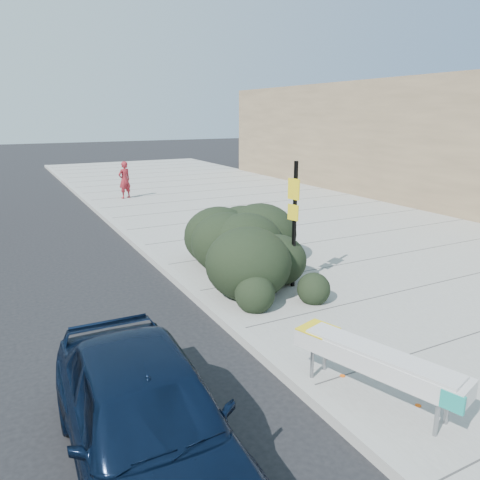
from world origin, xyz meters
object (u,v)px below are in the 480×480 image
(bike_rack, at_px, (266,234))
(sign_post, at_px, (294,217))
(bench, at_px, (376,361))
(sedan_navy, at_px, (146,417))
(pedestrian, at_px, (125,180))

(bike_rack, xyz_separation_m, sign_post, (-0.63, -2.17, 0.94))
(bench, xyz_separation_m, sign_post, (1.38, 3.94, 0.97))
(sign_post, bearing_deg, bench, -122.09)
(sedan_navy, bearing_deg, bench, -3.59)
(sign_post, xyz_separation_m, pedestrian, (-0.39, 12.47, -0.71))
(bench, relative_size, pedestrian, 1.47)
(sedan_navy, bearing_deg, pedestrian, 78.26)
(bench, xyz_separation_m, pedestrian, (0.99, 16.41, 0.25))
(bike_rack, bearing_deg, bench, -108.07)
(bench, height_order, bike_rack, bike_rack)
(bench, distance_m, sedan_navy, 2.95)
(sign_post, height_order, pedestrian, sign_post)
(bike_rack, xyz_separation_m, sedan_navy, (-4.95, -5.83, -0.04))
(bench, bearing_deg, pedestrian, 69.12)
(sign_post, relative_size, sedan_navy, 0.67)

